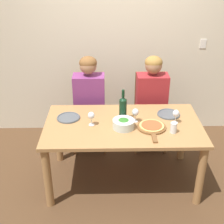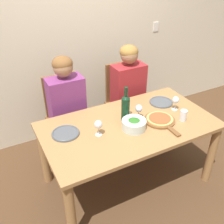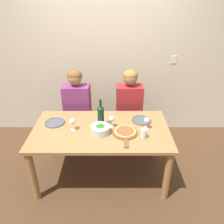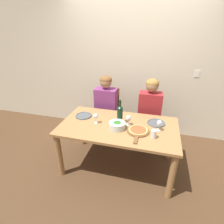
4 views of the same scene
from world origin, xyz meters
name	(u,v)px [view 3 (image 3 of 4)]	position (x,y,z in m)	size (l,w,h in m)	color
ground_plane	(102,174)	(0.00, 0.00, 0.00)	(40.00, 40.00, 0.00)	#4C331E
back_wall	(103,53)	(0.00, 1.20, 1.35)	(10.00, 0.06, 2.70)	beige
dining_table	(101,136)	(0.00, 0.00, 0.62)	(1.64, 0.90, 0.73)	#9E7042
chair_left	(78,113)	(-0.38, 0.77, 0.52)	(0.42, 0.42, 0.97)	brown
chair_right	(128,113)	(0.39, 0.77, 0.52)	(0.42, 0.42, 0.97)	brown
person_woman	(76,103)	(-0.38, 0.66, 0.75)	(0.47, 0.51, 1.24)	#28282D
person_man	(129,103)	(0.39, 0.66, 0.75)	(0.47, 0.51, 1.24)	#28282D
wine_bottle	(100,115)	(0.00, 0.08, 0.87)	(0.08, 0.08, 0.35)	black
broccoli_bowl	(100,129)	(0.00, -0.08, 0.78)	(0.22, 0.22, 0.10)	silver
dinner_plate_left	(54,122)	(-0.58, 0.13, 0.74)	(0.25, 0.25, 0.02)	#4C5156
dinner_plate_right	(141,120)	(0.51, 0.19, 0.74)	(0.25, 0.25, 0.02)	#4C5156
pizza_on_board	(125,132)	(0.29, -0.10, 0.75)	(0.29, 0.43, 0.04)	brown
wine_glass_left	(72,122)	(-0.33, -0.02, 0.83)	(0.07, 0.07, 0.15)	silver
wine_glass_right	(146,121)	(0.55, 0.01, 0.83)	(0.07, 0.07, 0.15)	silver
wine_glass_centre	(111,119)	(0.13, 0.04, 0.83)	(0.07, 0.07, 0.15)	silver
water_tumbler	(143,134)	(0.49, -0.18, 0.78)	(0.07, 0.07, 0.11)	silver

